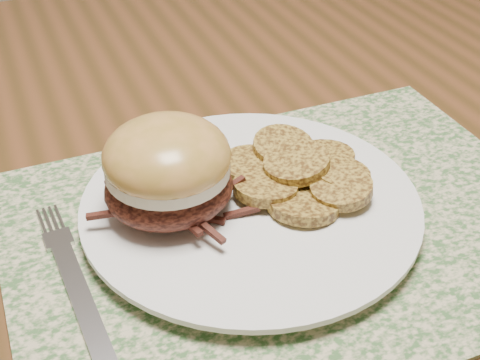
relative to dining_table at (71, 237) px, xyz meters
name	(u,v)px	position (x,y,z in m)	size (l,w,h in m)	color
dining_table	(71,237)	(0.00, 0.00, 0.00)	(1.50, 0.90, 0.75)	brown
placemat	(290,227)	(0.16, -0.16, 0.08)	(0.45, 0.33, 0.00)	#3C6333
dinner_plate	(251,207)	(0.14, -0.13, 0.09)	(0.26, 0.26, 0.02)	white
pork_sandwich	(168,170)	(0.07, -0.12, 0.14)	(0.12, 0.12, 0.08)	black
roasted_potatoes	(299,173)	(0.18, -0.12, 0.11)	(0.14, 0.15, 0.03)	olive
fork	(73,276)	(-0.01, -0.15, 0.09)	(0.03, 0.18, 0.00)	silver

